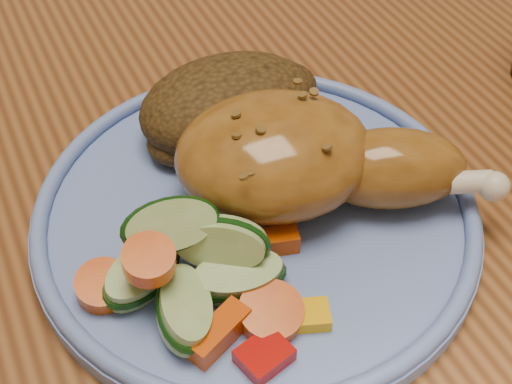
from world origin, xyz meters
The scene contains 7 objects.
dining_table centered at (0.00, 0.00, 0.67)m, with size 0.90×1.40×0.75m.
chair_far centered at (0.00, 0.63, 0.49)m, with size 0.42×0.42×0.91m.
plate centered at (-0.05, -0.09, 0.76)m, with size 0.27×0.27×0.01m, color #5D78BF.
plate_rim centered at (-0.05, -0.09, 0.77)m, with size 0.26×0.26×0.01m, color #5D78BF.
chicken_leg centered at (-0.02, -0.09, 0.79)m, with size 0.18×0.14×0.06m.
rice_pilaf centered at (-0.03, -0.02, 0.78)m, with size 0.13×0.09×0.05m.
vegetable_pile centered at (-0.10, -0.13, 0.78)m, with size 0.13×0.12×0.06m.
Camera 1 is at (-0.17, -0.35, 1.07)m, focal length 50.00 mm.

